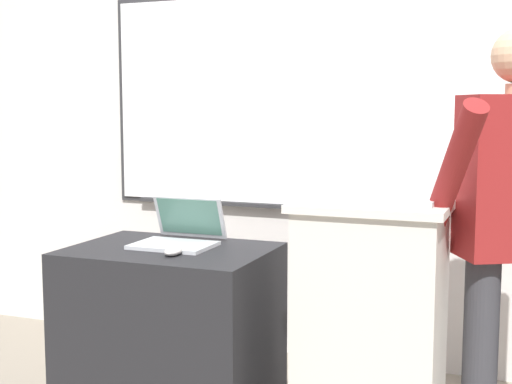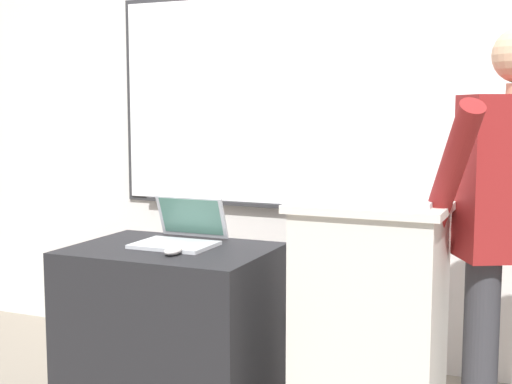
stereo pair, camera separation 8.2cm
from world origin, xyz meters
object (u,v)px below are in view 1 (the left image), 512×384
at_px(side_desk, 171,339).
at_px(computer_mouse_by_laptop, 173,251).
at_px(laptop, 180,233).
at_px(lectern_podium, 371,332).
at_px(wireless_keyboard, 377,201).
at_px(person_presenter, 512,221).

bearing_deg(side_desk, computer_mouse_by_laptop, -56.65).
distance_m(laptop, computer_mouse_by_laptop, 0.23).
distance_m(lectern_podium, side_desk, 0.85).
xyz_separation_m(laptop, wireless_keyboard, (0.86, -0.11, 0.19)).
xyz_separation_m(person_presenter, computer_mouse_by_laptop, (-1.24, -0.32, -0.15)).
xyz_separation_m(side_desk, person_presenter, (1.32, 0.20, 0.55)).
distance_m(lectern_podium, laptop, 0.89).
bearing_deg(side_desk, person_presenter, 8.47).
distance_m(lectern_podium, person_presenter, 0.67).
relative_size(person_presenter, wireless_keyboard, 3.99).
relative_size(lectern_podium, side_desk, 1.22).
bearing_deg(computer_mouse_by_laptop, side_desk, 123.35).
xyz_separation_m(person_presenter, laptop, (-1.32, -0.11, -0.11)).
xyz_separation_m(lectern_podium, side_desk, (-0.84, -0.04, -0.12)).
relative_size(person_presenter, computer_mouse_by_laptop, 16.35).
xyz_separation_m(lectern_podium, laptop, (-0.83, 0.05, 0.32)).
relative_size(side_desk, laptop, 2.52).
bearing_deg(wireless_keyboard, person_presenter, 25.15).
bearing_deg(person_presenter, computer_mouse_by_laptop, 166.33).
relative_size(laptop, computer_mouse_by_laptop, 3.26).
distance_m(person_presenter, wireless_keyboard, 0.51).
bearing_deg(laptop, side_desk, -91.63).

